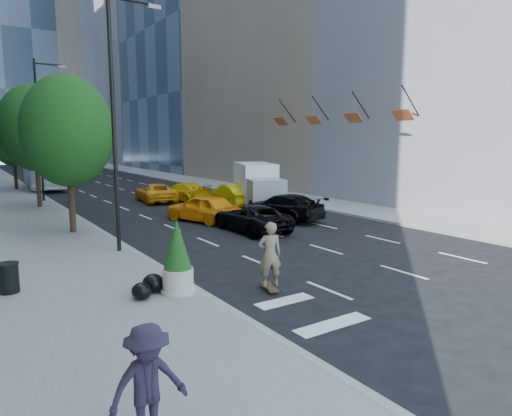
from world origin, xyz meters
TOP-DOWN VIEW (x-y plane):
  - ground at (0.00, 0.00)m, footprint 160.00×160.00m
  - sidewalk_right at (10.00, 30.00)m, footprint 4.00×120.00m
  - tower_right_far at (22.00, 98.00)m, footprint 20.00×24.00m
  - lamp_near at (-6.32, 4.00)m, footprint 2.13×0.22m
  - lamp_far at (-6.32, 22.00)m, footprint 2.13×0.22m
  - tree_near at (-7.20, 9.00)m, footprint 4.20×4.20m
  - tree_mid at (-7.20, 19.00)m, footprint 4.50×4.50m
  - tree_far at (-7.20, 32.00)m, footprint 3.90×3.90m
  - traffic_signal at (-6.40, 40.00)m, footprint 2.48×0.53m
  - facade_flags at (10.64, 10.00)m, footprint 1.85×13.30m
  - skateboarder at (-4.02, -3.00)m, footprint 0.84×0.68m
  - black_sedan_lincoln at (0.50, 5.00)m, footprint 2.24×4.85m
  - black_sedan_mercedes at (3.76, 6.68)m, footprint 3.10×5.48m
  - taxi_a at (-0.31, 8.72)m, footprint 3.23×4.92m
  - taxi_b at (4.20, 13.08)m, footprint 2.13×4.81m
  - taxi_c at (0.50, 18.00)m, footprint 2.86×5.16m
  - taxi_d at (2.49, 17.48)m, footprint 3.04×4.96m
  - city_bus at (-4.80, 32.96)m, footprint 3.52×11.75m
  - box_truck at (5.10, 11.26)m, footprint 4.24×6.59m
  - pedestrian_c at (-9.73, -8.00)m, footprint 1.21×0.71m
  - trash_can at (-10.74, 0.72)m, footprint 0.57×0.57m
  - planter_shrub at (-6.60, -1.99)m, footprint 0.91×0.91m
  - garbage_bags at (-7.40, -1.73)m, footprint 1.10×1.06m

SIDE VIEW (x-z plane):
  - ground at x=0.00m, z-range 0.00..0.00m
  - sidewalk_right at x=10.00m, z-range 0.00..0.15m
  - garbage_bags at x=-7.40m, z-range 0.14..0.68m
  - trash_can at x=-10.74m, z-range 0.15..1.00m
  - taxi_d at x=2.49m, z-range 0.00..1.34m
  - black_sedan_lincoln at x=0.50m, z-range 0.00..1.35m
  - taxi_c at x=0.50m, z-range 0.00..1.37m
  - black_sedan_mercedes at x=3.76m, z-range 0.00..1.50m
  - taxi_b at x=4.20m, z-range 0.00..1.53m
  - taxi_a at x=-0.31m, z-range 0.00..1.56m
  - skateboarder at x=-4.02m, z-range 0.00..2.01m
  - pedestrian_c at x=-9.73m, z-range 0.15..2.00m
  - planter_shrub at x=-6.60m, z-range 0.10..2.27m
  - box_truck at x=5.10m, z-range 0.03..3.00m
  - city_bus at x=-4.80m, z-range 0.00..3.23m
  - traffic_signal at x=-6.40m, z-range 1.63..6.83m
  - tree_far at x=-7.20m, z-range 1.16..8.09m
  - tree_near at x=-7.20m, z-range 1.24..8.70m
  - tree_mid at x=-7.20m, z-range 1.32..9.31m
  - lamp_near at x=-6.32m, z-range 0.81..10.81m
  - lamp_far at x=-6.32m, z-range 0.81..10.81m
  - facade_flags at x=10.64m, z-range 5.16..7.21m
  - tower_right_far at x=22.00m, z-range 0.00..50.00m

